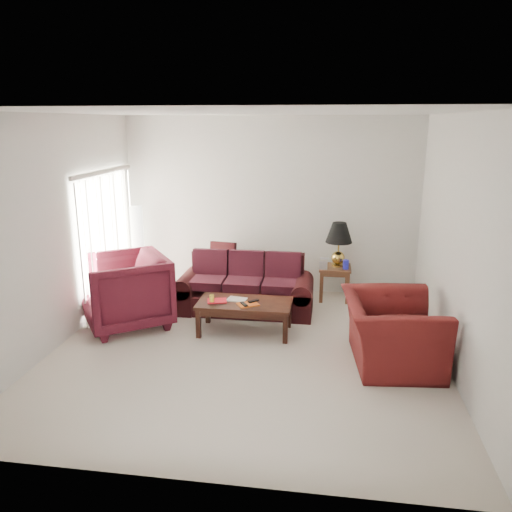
{
  "coord_description": "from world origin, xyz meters",
  "views": [
    {
      "loc": [
        0.99,
        -5.9,
        2.9
      ],
      "look_at": [
        0.0,
        0.85,
        1.05
      ],
      "focal_mm": 35.0,
      "sensor_mm": 36.0,
      "label": 1
    }
  ],
  "objects_px": {
    "armchair_left": "(125,291)",
    "end_table": "(334,283)",
    "coffee_table": "(245,317)",
    "sofa": "(245,284)",
    "armchair_right": "(391,331)",
    "floor_lamp": "(138,249)"
  },
  "relations": [
    {
      "from": "armchair_right",
      "to": "armchair_left",
      "type": "bearing_deg",
      "value": 74.46
    },
    {
      "from": "coffee_table",
      "to": "floor_lamp",
      "type": "bearing_deg",
      "value": 151.52
    },
    {
      "from": "sofa",
      "to": "armchair_left",
      "type": "height_order",
      "value": "armchair_left"
    },
    {
      "from": "sofa",
      "to": "armchair_right",
      "type": "bearing_deg",
      "value": -37.24
    },
    {
      "from": "sofa",
      "to": "armchair_right",
      "type": "height_order",
      "value": "sofa"
    },
    {
      "from": "end_table",
      "to": "coffee_table",
      "type": "bearing_deg",
      "value": -128.32
    },
    {
      "from": "armchair_left",
      "to": "coffee_table",
      "type": "height_order",
      "value": "armchair_left"
    },
    {
      "from": "end_table",
      "to": "armchair_right",
      "type": "relative_size",
      "value": 0.44
    },
    {
      "from": "sofa",
      "to": "armchair_right",
      "type": "distance_m",
      "value": 2.54
    },
    {
      "from": "armchair_right",
      "to": "sofa",
      "type": "bearing_deg",
      "value": 48.86
    },
    {
      "from": "sofa",
      "to": "floor_lamp",
      "type": "xyz_separation_m",
      "value": [
        -2.0,
        0.7,
        0.33
      ]
    },
    {
      "from": "armchair_right",
      "to": "coffee_table",
      "type": "distance_m",
      "value": 2.04
    },
    {
      "from": "floor_lamp",
      "to": "coffee_table",
      "type": "bearing_deg",
      "value": -35.65
    },
    {
      "from": "armchair_left",
      "to": "armchair_right",
      "type": "height_order",
      "value": "armchair_left"
    },
    {
      "from": "floor_lamp",
      "to": "end_table",
      "type": "bearing_deg",
      "value": 0.96
    },
    {
      "from": "armchair_left",
      "to": "sofa",
      "type": "bearing_deg",
      "value": 82.01
    },
    {
      "from": "floor_lamp",
      "to": "coffee_table",
      "type": "xyz_separation_m",
      "value": [
        2.14,
        -1.53,
        -0.53
      ]
    },
    {
      "from": "sofa",
      "to": "armchair_left",
      "type": "bearing_deg",
      "value": -154.25
    },
    {
      "from": "end_table",
      "to": "armchair_right",
      "type": "distance_m",
      "value": 2.34
    },
    {
      "from": "armchair_left",
      "to": "coffee_table",
      "type": "bearing_deg",
      "value": 54.72
    },
    {
      "from": "armchair_left",
      "to": "end_table",
      "type": "bearing_deg",
      "value": 82.54
    },
    {
      "from": "sofa",
      "to": "coffee_table",
      "type": "distance_m",
      "value": 0.87
    }
  ]
}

